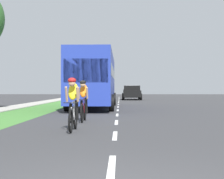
% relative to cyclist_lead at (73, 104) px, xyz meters
% --- Properties ---
extents(ground_plane, '(120.00, 120.00, 0.00)m').
position_rel_cyclist_lead_xyz_m(ground_plane, '(1.26, 13.71, -0.81)').
color(ground_plane, '#38383A').
extents(grass_verge, '(2.62, 70.00, 0.01)m').
position_rel_cyclist_lead_xyz_m(grass_verge, '(-3.57, 13.71, -0.81)').
color(grass_verge, '#478438').
rests_on(grass_verge, ground_plane).
extents(sidewalk_concrete, '(1.67, 70.00, 0.10)m').
position_rel_cyclist_lead_xyz_m(sidewalk_concrete, '(-5.71, 13.71, -0.81)').
color(sidewalk_concrete, '#B2ADA3').
rests_on(sidewalk_concrete, ground_plane).
extents(lane_markings_center, '(0.12, 54.07, 0.01)m').
position_rel_cyclist_lead_xyz_m(lane_markings_center, '(1.26, 17.71, -0.81)').
color(lane_markings_center, white).
rests_on(lane_markings_center, ground_plane).
extents(cyclist_lead, '(0.42, 1.72, 1.58)m').
position_rel_cyclist_lead_xyz_m(cyclist_lead, '(0.00, 0.00, 0.00)').
color(cyclist_lead, black).
rests_on(cyclist_lead, ground_plane).
extents(cyclist_trailing, '(0.42, 1.72, 1.58)m').
position_rel_cyclist_lead_xyz_m(cyclist_trailing, '(-0.01, 3.04, 0.00)').
color(cyclist_trailing, black).
rests_on(cyclist_trailing, ground_plane).
extents(bus_blue, '(2.78, 11.60, 3.48)m').
position_rel_cyclist_lead_xyz_m(bus_blue, '(-0.32, 12.91, 1.17)').
color(bus_blue, '#23389E').
rests_on(bus_blue, ground_plane).
extents(pickup_black, '(2.22, 5.10, 1.64)m').
position_rel_cyclist_lead_xyz_m(pickup_black, '(2.75, 30.32, 0.02)').
color(pickup_black, black).
rests_on(pickup_black, ground_plane).
extents(suv_silver, '(2.15, 4.70, 1.79)m').
position_rel_cyclist_lead_xyz_m(suv_silver, '(3.12, 42.49, 0.14)').
color(suv_silver, '#A5A8AD').
rests_on(suv_silver, ground_plane).
extents(sedan_maroon, '(1.98, 4.30, 1.52)m').
position_rel_cyclist_lead_xyz_m(sedan_maroon, '(3.09, 52.41, -0.04)').
color(sedan_maroon, maroon).
rests_on(sedan_maroon, ground_plane).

